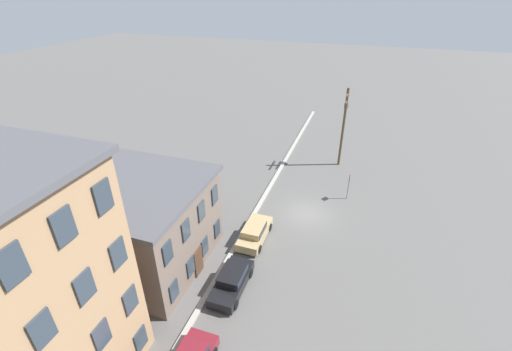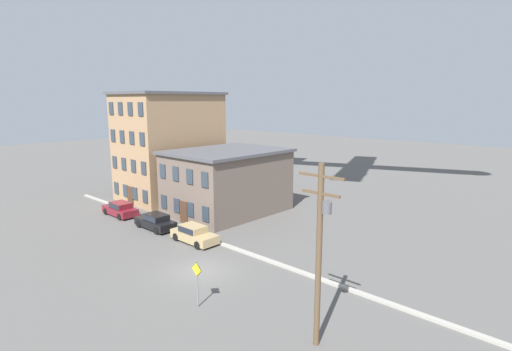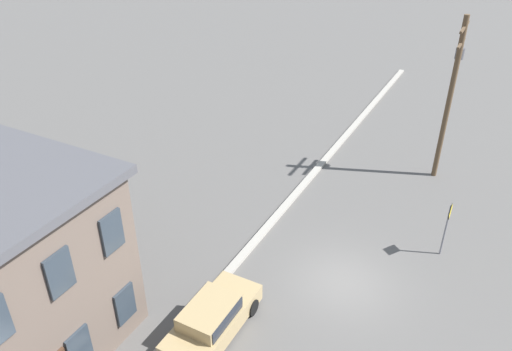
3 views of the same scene
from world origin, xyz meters
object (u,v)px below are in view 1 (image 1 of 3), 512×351
Objects in this scene: car_black at (232,280)px; caution_sign at (349,183)px; utility_pole at (344,123)px; car_tan at (254,232)px.

caution_sign is (14.05, -6.39, 1.06)m from car_black.
caution_sign is at bearing -24.44° from car_black.
utility_pole is at bearing 13.13° from caution_sign.
caution_sign is (8.67, -6.59, 1.06)m from car_tan.
caution_sign reaches higher than car_black.
utility_pole is (21.15, -4.73, 4.28)m from car_black.
car_tan is (5.38, 0.21, 0.00)m from car_black.
car_black is 15.47m from caution_sign.
utility_pole is (7.09, 1.65, 3.23)m from caution_sign.
caution_sign is 0.31× the size of utility_pole.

